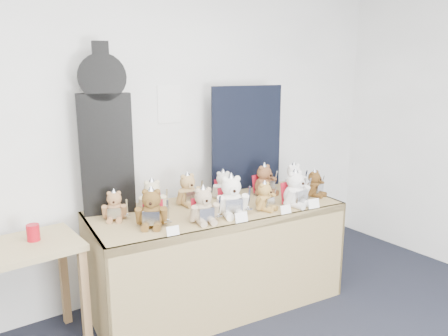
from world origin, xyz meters
TOP-DOWN VIEW (x-y plane):
  - room_shell at (0.71, 2.49)m, footprint 6.00×6.00m
  - display_table at (0.80, 1.90)m, footprint 1.97×1.00m
  - side_table at (-0.65, 2.15)m, footprint 0.92×0.54m
  - guitar_case at (0.11, 2.33)m, footprint 0.38×0.20m
  - navy_board at (1.33, 2.27)m, footprint 0.66×0.11m
  - red_cup at (-0.46, 2.18)m, footprint 0.08×0.08m
  - teddy_front_far_left at (0.23, 1.89)m, footprint 0.24×0.24m
  - teddy_front_left at (0.56, 1.76)m, footprint 0.23×0.21m
  - teddy_front_centre at (0.80, 1.77)m, footprint 0.27×0.26m
  - teddy_front_right at (1.08, 1.72)m, footprint 0.20×0.18m
  - teddy_front_far_right at (1.33, 1.66)m, footprint 0.26×0.22m
  - teddy_front_end at (1.65, 1.76)m, footprint 0.20×0.18m
  - teddy_back_left at (0.36, 2.15)m, footprint 0.22×0.22m
  - teddy_back_centre_left at (0.68, 2.16)m, footprint 0.23×0.18m
  - teddy_back_centre_right at (0.99, 2.14)m, footprint 0.21×0.20m
  - teddy_back_right at (1.34, 2.03)m, footprint 0.24×0.21m
  - teddy_back_end at (1.61, 1.96)m, footprint 0.23×0.20m
  - teddy_back_far_left at (0.08, 2.16)m, footprint 0.19×0.19m
  - entry_card_a at (0.26, 1.66)m, footprint 0.09×0.03m
  - entry_card_b at (0.76, 1.60)m, footprint 0.10×0.03m
  - entry_card_c at (1.14, 1.56)m, footprint 0.09×0.03m
  - entry_card_d at (1.39, 1.53)m, footprint 0.10×0.03m

SIDE VIEW (x-z plane):
  - display_table at x=0.80m, z-range 0.23..1.01m
  - side_table at x=-0.65m, z-range 0.25..1.00m
  - red_cup at x=-0.46m, z-range 0.75..0.86m
  - entry_card_a at x=0.26m, z-range 0.79..0.85m
  - entry_card_c at x=1.14m, z-range 0.79..0.85m
  - entry_card_b at x=0.76m, z-range 0.79..0.86m
  - entry_card_d at x=1.39m, z-range 0.79..0.86m
  - teddy_back_far_left at x=0.08m, z-range 0.76..1.00m
  - teddy_front_right at x=1.08m, z-range 0.76..1.00m
  - teddy_front_end at x=1.65m, z-range 0.76..1.01m
  - teddy_back_centre_right at x=0.99m, z-range 0.76..1.02m
  - teddy_back_end at x=1.61m, z-range 0.76..1.04m
  - teddy_back_left at x=0.36m, z-range 0.76..1.04m
  - teddy_back_centre_left at x=0.68m, z-range 0.76..1.04m
  - teddy_front_left at x=0.56m, z-range 0.76..1.04m
  - teddy_back_right at x=1.34m, z-range 0.76..1.05m
  - teddy_front_far_left at x=0.23m, z-range 0.76..1.05m
  - teddy_front_far_right at x=1.33m, z-range 0.76..1.07m
  - teddy_front_centre at x=0.80m, z-range 0.75..1.09m
  - navy_board at x=1.33m, z-range 0.79..1.68m
  - guitar_case at x=0.11m, z-range 0.77..1.99m
  - room_shell at x=0.71m, z-range -1.46..4.54m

